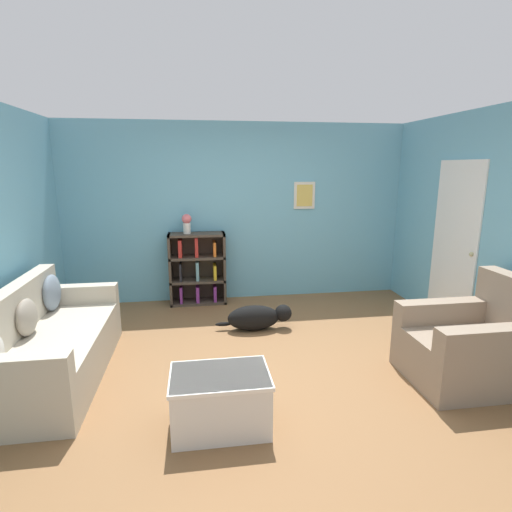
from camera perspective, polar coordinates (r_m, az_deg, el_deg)
ground_plane at (r=4.20m, az=0.84°, el=-15.34°), size 14.00×14.00×0.00m
wall_back at (r=5.98m, az=-2.62°, el=6.20°), size 5.60×0.13×2.60m
wall_right at (r=4.89m, az=31.84°, el=2.77°), size 0.16×5.00×2.60m
couch at (r=4.32m, az=-27.49°, el=-11.25°), size 0.84×1.93×0.89m
bookshelf at (r=5.88m, az=-8.36°, el=-1.80°), size 0.81×0.32×1.04m
recliner_chair at (r=4.32m, az=28.67°, el=-11.11°), size 1.07×0.87×0.99m
coffee_table at (r=3.25m, az=-5.11°, el=-19.68°), size 0.75×0.51×0.45m
dog at (r=4.97m, az=0.22°, el=-8.73°), size 0.95×0.28×0.31m
vase at (r=5.73m, az=-9.87°, el=4.73°), size 0.14×0.14×0.28m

